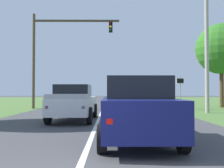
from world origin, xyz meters
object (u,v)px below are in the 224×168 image
Objects in this scene: oak_tree_right at (221,49)px; utility_pole_right at (207,44)px; crossing_suv_far at (149,97)px; red_suv_near at (136,108)px; keep_moving_sign at (180,89)px; traffic_light at (55,46)px; pickup_truck_lead at (74,102)px.

utility_pole_right is at bearing -121.42° from oak_tree_right.
crossing_suv_far is 8.69m from utility_pole_right.
utility_pole_right is at bearing 59.17° from red_suv_near.
red_suv_near is at bearing -110.97° from keep_moving_sign.
crossing_suv_far is at bearing 80.27° from red_suv_near.
pickup_truck_lead is at bearing -72.49° from traffic_light.
red_suv_near is at bearing -121.05° from oak_tree_right.
pickup_truck_lead is 0.63× the size of oak_tree_right.
pickup_truck_lead is 1.84× the size of keep_moving_sign.
utility_pole_right is (11.54, -4.41, -0.59)m from traffic_light.
crossing_suv_far is (-6.54, 1.43, -4.46)m from oak_tree_right.
crossing_suv_far is at bearing 17.94° from traffic_light.
red_suv_near is at bearing -63.30° from pickup_truck_lead.
traffic_light reaches higher than oak_tree_right.
red_suv_near is 0.58× the size of traffic_light.
keep_moving_sign is 0.28× the size of utility_pole_right.
traffic_light is at bearing 107.51° from pickup_truck_lead.
utility_pole_right reaches higher than keep_moving_sign.
utility_pole_right reaches higher than traffic_light.
crossing_suv_far is at bearing 64.59° from pickup_truck_lead.
oak_tree_right reaches higher than crossing_suv_far.
traffic_light is 15.10m from oak_tree_right.
utility_pole_right is at bearing 28.41° from pickup_truck_lead.
red_suv_near is 12.28m from utility_pole_right.
keep_moving_sign is at bearing 69.03° from red_suv_near.
oak_tree_right reaches higher than keep_moving_sign.
red_suv_near is 0.50× the size of utility_pole_right.
keep_moving_sign is (10.29, -2.10, -3.70)m from traffic_light.
utility_pole_right is at bearing -20.92° from traffic_light.
utility_pole_right is (5.98, 10.03, 3.79)m from red_suv_near.
traffic_light is at bearing -162.06° from crossing_suv_far.
traffic_light is 1.06× the size of oak_tree_right.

